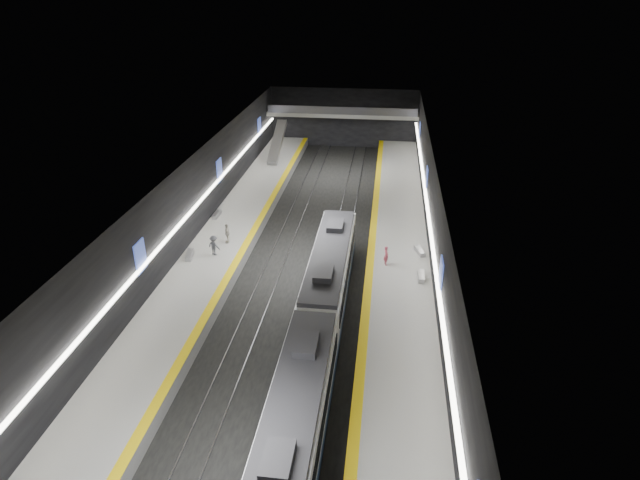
# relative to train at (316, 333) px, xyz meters

# --- Properties ---
(ground) EXTENTS (70.00, 70.00, 0.00)m
(ground) POSITION_rel_train_xyz_m (-2.50, 11.83, -2.20)
(ground) COLOR black
(ground) RESTS_ON ground
(ceiling) EXTENTS (20.00, 70.00, 0.04)m
(ceiling) POSITION_rel_train_xyz_m (-2.50, 11.83, 5.80)
(ceiling) COLOR beige
(ceiling) RESTS_ON wall_left
(wall_left) EXTENTS (0.04, 70.00, 8.00)m
(wall_left) POSITION_rel_train_xyz_m (-12.50, 11.83, 1.80)
(wall_left) COLOR black
(wall_left) RESTS_ON ground
(wall_right) EXTENTS (0.04, 70.00, 8.00)m
(wall_right) POSITION_rel_train_xyz_m (7.50, 11.83, 1.80)
(wall_right) COLOR black
(wall_right) RESTS_ON ground
(wall_back) EXTENTS (20.00, 0.04, 8.00)m
(wall_back) POSITION_rel_train_xyz_m (-2.50, 46.83, 1.80)
(wall_back) COLOR black
(wall_back) RESTS_ON ground
(platform_left) EXTENTS (5.00, 70.00, 1.00)m
(platform_left) POSITION_rel_train_xyz_m (-10.00, 11.83, -1.70)
(platform_left) COLOR slate
(platform_left) RESTS_ON ground
(tile_surface_left) EXTENTS (5.00, 70.00, 0.02)m
(tile_surface_left) POSITION_rel_train_xyz_m (-10.00, 11.83, -1.19)
(tile_surface_left) COLOR #A0A09C
(tile_surface_left) RESTS_ON platform_left
(tactile_strip_left) EXTENTS (0.60, 70.00, 0.02)m
(tactile_strip_left) POSITION_rel_train_xyz_m (-7.80, 11.83, -1.18)
(tactile_strip_left) COLOR yellow
(tactile_strip_left) RESTS_ON platform_left
(platform_right) EXTENTS (5.00, 70.00, 1.00)m
(platform_right) POSITION_rel_train_xyz_m (5.00, 11.83, -1.70)
(platform_right) COLOR slate
(platform_right) RESTS_ON ground
(tile_surface_right) EXTENTS (5.00, 70.00, 0.02)m
(tile_surface_right) POSITION_rel_train_xyz_m (5.00, 11.83, -1.19)
(tile_surface_right) COLOR #A0A09C
(tile_surface_right) RESTS_ON platform_right
(tactile_strip_right) EXTENTS (0.60, 70.00, 0.02)m
(tactile_strip_right) POSITION_rel_train_xyz_m (2.80, 11.83, -1.18)
(tactile_strip_right) COLOR yellow
(tactile_strip_right) RESTS_ON platform_right
(rails) EXTENTS (6.52, 70.00, 0.12)m
(rails) POSITION_rel_train_xyz_m (-2.50, 11.83, -2.14)
(rails) COLOR gray
(rails) RESTS_ON ground
(train) EXTENTS (2.69, 30.04, 3.60)m
(train) POSITION_rel_train_xyz_m (0.00, 0.00, 0.00)
(train) COLOR #0F1D37
(train) RESTS_ON ground
(ad_posters) EXTENTS (19.94, 53.50, 2.20)m
(ad_posters) POSITION_rel_train_xyz_m (-2.50, 12.83, 2.30)
(ad_posters) COLOR #394EAD
(ad_posters) RESTS_ON wall_left
(cove_light_left) EXTENTS (0.25, 68.60, 0.12)m
(cove_light_left) POSITION_rel_train_xyz_m (-12.30, 11.83, 1.60)
(cove_light_left) COLOR white
(cove_light_left) RESTS_ON wall_left
(cove_light_right) EXTENTS (0.25, 68.60, 0.12)m
(cove_light_right) POSITION_rel_train_xyz_m (7.30, 11.83, 1.60)
(cove_light_right) COLOR white
(cove_light_right) RESTS_ON wall_right
(mezzanine_bridge) EXTENTS (20.00, 3.00, 1.50)m
(mezzanine_bridge) POSITION_rel_train_xyz_m (-2.50, 44.76, 2.84)
(mezzanine_bridge) COLOR gray
(mezzanine_bridge) RESTS_ON wall_left
(escalator) EXTENTS (1.20, 7.50, 3.92)m
(escalator) POSITION_rel_train_xyz_m (-10.00, 37.83, 0.70)
(escalator) COLOR #99999E
(escalator) RESTS_ON platform_left
(bench_left_near) EXTENTS (0.75, 1.75, 0.42)m
(bench_left_near) POSITION_rel_train_xyz_m (-11.72, 10.44, -0.99)
(bench_left_near) COLOR #99999E
(bench_left_near) RESTS_ON platform_left
(bench_left_far) EXTENTS (0.51, 1.64, 0.40)m
(bench_left_far) POSITION_rel_train_xyz_m (-12.00, 18.63, -1.00)
(bench_left_far) COLOR #99999E
(bench_left_far) RESTS_ON platform_left
(bench_right_near) EXTENTS (0.46, 1.61, 0.39)m
(bench_right_near) POSITION_rel_train_xyz_m (6.69, 9.36, -1.00)
(bench_right_near) COLOR #99999E
(bench_right_near) RESTS_ON platform_right
(bench_right_far) EXTENTS (0.94, 1.66, 0.39)m
(bench_right_far) POSITION_rel_train_xyz_m (6.74, 13.49, -1.00)
(bench_right_far) COLOR #99999E
(bench_right_far) RESTS_ON platform_right
(passenger_right_a) EXTENTS (0.54, 0.66, 1.57)m
(passenger_right_a) POSITION_rel_train_xyz_m (4.02, 11.22, -0.41)
(passenger_right_a) COLOR #BA455B
(passenger_right_a) RESTS_ON platform_right
(passenger_left_a) EXTENTS (0.59, 1.09, 1.76)m
(passenger_left_a) POSITION_rel_train_xyz_m (-9.39, 13.40, -0.31)
(passenger_left_a) COLOR #B8B3A9
(passenger_left_a) RESTS_ON platform_left
(passenger_left_b) EXTENTS (1.25, 1.02, 1.69)m
(passenger_left_b) POSITION_rel_train_xyz_m (-9.84, 11.09, -0.35)
(passenger_left_b) COLOR #3F4046
(passenger_left_b) RESTS_ON platform_left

